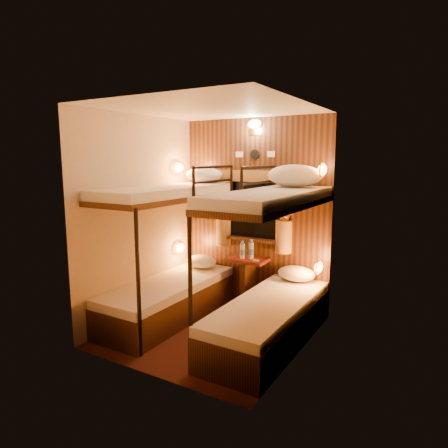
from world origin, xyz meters
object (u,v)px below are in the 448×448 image
Objects in this scene: bottle_left at (242,251)px; bottle_right at (251,251)px; bunk_left at (169,273)px; bunk_right at (269,291)px; table at (248,276)px.

bottle_right is at bearing 21.24° from bottle_left.
bunk_left is 0.96m from bottle_left.
bottle_right is at bearing 127.97° from bunk_right.
table is (0.65, 0.78, -0.14)m from bunk_left.
bunk_left is 1.02m from table.
table is (-0.65, 0.78, -0.14)m from bunk_right.
bunk_right is 8.21× the size of bottle_left.
bottle_left is at bearing -123.49° from table.
bottle_right reaches higher than table.
bunk_left is 8.21× the size of bottle_left.
bunk_right is 7.54× the size of bottle_right.
bottle_left is (-0.69, 0.72, 0.19)m from bunk_right.
bottle_right reaches higher than bottle_left.
bottle_left is 0.11m from bottle_right.
table is 2.83× the size of bottle_left.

